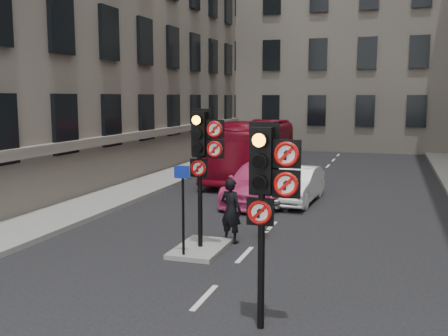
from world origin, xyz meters
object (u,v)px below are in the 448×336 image
Objects in this scene: motorcycle at (262,221)px; car_silver at (276,185)px; bus_red at (253,149)px; car_pink at (258,183)px; motorcyclist at (231,211)px; car_white at (296,185)px; info_sign at (183,198)px; signal_near at (267,182)px; signal_far at (203,148)px.

car_silver is at bearing 88.82° from motorcycle.
bus_red is 11.33m from motorcycle.
bus_red is at bearing 104.43° from car_pink.
car_silver is at bearing -71.71° from motorcyclist.
motorcyclist is (-0.74, -6.04, 0.22)m from car_white.
motorcycle is 3.19m from info_sign.
car_white is at bearing 97.32° from signal_near.
car_silver is at bearing -68.21° from bus_red.
bus_red is at bearing 98.95° from signal_far.
motorcycle is at bearing 58.75° from signal_far.
car_pink reaches higher than car_white.
car_pink is at bearing -162.63° from car_white.
signal_far is at bearing 69.45° from info_sign.
info_sign is at bearing -105.99° from signal_far.
car_white is at bearing 80.41° from motorcycle.
car_silver is 0.77× the size of car_pink.
bus_red is (-2.45, 5.91, 0.74)m from car_silver.
bus_red is at bearing 97.10° from motorcycle.
motorcycle is (-1.48, 5.85, -2.13)m from signal_near.
car_white is 1.45m from car_pink.
car_pink is at bearing -74.27° from bus_red.
car_silver is 2.15× the size of motorcyclist.
motorcyclist reaches higher than car_silver.
info_sign is at bearing 88.02° from motorcyclist.
motorcycle is (1.12, 1.85, -2.25)m from signal_far.
signal_far is 1.42m from info_sign.
car_pink is at bearing 85.41° from info_sign.
info_sign is (-1.41, -7.86, 0.88)m from car_white.
signal_far is 1.61× the size of info_sign.
info_sign is at bearing -83.28° from bus_red.
signal_far reaches higher than motorcycle.
car_pink is (-0.68, -0.09, 0.07)m from car_silver.
car_pink is (-0.23, 6.70, -1.97)m from signal_far.
signal_far is at bearing -130.22° from motorcycle.
signal_near reaches higher than motorcyclist.
signal_near is 0.71× the size of car_pink.
car_white is 2.72× the size of motorcycle.
signal_near is 1.00× the size of signal_far.
signal_far is 0.93× the size of car_silver.
car_white is at bearing -61.35° from bus_red.
info_sign reaches higher than car_pink.
car_pink is at bearing -167.47° from car_silver.
signal_near is 17.36m from bus_red.
signal_near reaches higher than car_white.
signal_far reaches higher than car_silver.
car_white is (0.73, 0.26, 0.02)m from car_silver.
car_white is 0.41× the size of bus_red.
bus_red is at bearing 92.90° from info_sign.
motorcycle is 0.84× the size of motorcyclist.
info_sign is (1.77, -13.51, 0.16)m from bus_red.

